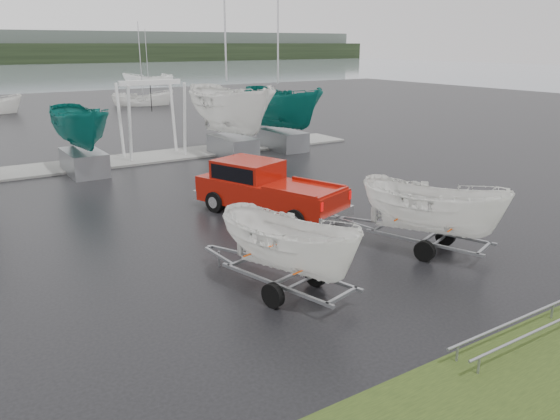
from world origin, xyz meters
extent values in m
plane|color=black|center=(0.00, 0.00, 0.00)|extent=(120.00, 120.00, 0.00)
cube|color=gray|center=(0.00, 13.00, 0.05)|extent=(30.00, 3.00, 0.12)
cube|color=maroon|center=(2.77, 0.84, 0.77)|extent=(3.71, 5.89, 0.91)
cube|color=maroon|center=(2.42, 1.78, 1.49)|extent=(2.43, 2.68, 0.82)
cube|color=black|center=(2.42, 1.78, 1.54)|extent=(2.37, 2.47, 0.53)
cube|color=silver|center=(3.74, -1.82, 0.48)|extent=(1.88, 0.83, 0.34)
cylinder|color=black|center=(1.28, 2.24, 0.38)|extent=(0.53, 0.82, 0.77)
cylinder|color=black|center=(3.00, 2.86, 0.38)|extent=(0.53, 0.82, 0.77)
cylinder|color=black|center=(2.53, -1.19, 0.38)|extent=(0.53, 0.82, 0.77)
cylinder|color=black|center=(4.25, -0.57, 0.38)|extent=(0.53, 0.82, 0.77)
cube|color=gray|center=(4.31, -5.02, 0.45)|extent=(1.31, 3.41, 0.08)
cube|color=gray|center=(5.35, -4.64, 0.45)|extent=(1.31, 3.41, 0.08)
cylinder|color=gray|center=(4.90, -5.02, 0.30)|extent=(1.53, 0.62, 0.08)
cylinder|color=black|center=(4.15, -5.29, 0.30)|extent=(0.37, 0.63, 0.60)
cylinder|color=black|center=(5.65, -4.75, 0.30)|extent=(0.37, 0.63, 0.60)
imported|color=white|center=(4.83, -4.83, 2.73)|extent=(2.18, 2.20, 4.48)
cube|color=#FD5508|center=(4.56, -4.08, 1.00)|extent=(1.47, 0.57, 0.03)
cube|color=#FD5508|center=(5.11, -5.58, 1.00)|extent=(1.47, 0.57, 0.03)
cube|color=gray|center=(-0.81, -5.10, 0.45)|extent=(0.99, 3.50, 0.08)
cube|color=gray|center=(0.25, -4.82, 0.45)|extent=(0.99, 3.50, 0.08)
cylinder|color=gray|center=(-0.23, -5.16, 0.30)|extent=(1.57, 0.48, 0.08)
cylinder|color=black|center=(-1.00, -5.36, 0.30)|extent=(0.33, 0.63, 0.60)
cylinder|color=black|center=(0.55, -4.95, 0.30)|extent=(0.33, 0.63, 0.60)
imported|color=white|center=(-0.28, -4.96, 2.59)|extent=(1.94, 1.97, 4.21)
cube|color=#FD5508|center=(-0.48, -4.19, 1.00)|extent=(1.51, 0.44, 0.03)
cube|color=#FD5508|center=(-0.08, -5.74, 1.00)|extent=(1.51, 0.44, 0.03)
cylinder|color=silver|center=(1.47, 12.20, 2.00)|extent=(0.16, 0.58, 3.99)
cylinder|color=silver|center=(1.47, 13.80, 2.00)|extent=(0.16, 0.58, 3.99)
cylinder|color=silver|center=(4.47, 12.20, 2.00)|extent=(0.16, 0.58, 3.99)
cylinder|color=silver|center=(4.47, 13.80, 2.00)|extent=(0.16, 0.58, 3.99)
cube|color=silver|center=(2.97, 13.00, 4.00)|extent=(3.30, 0.25, 0.25)
cube|color=gray|center=(-1.19, 11.20, 0.55)|extent=(1.60, 3.20, 1.10)
imported|color=#0E655D|center=(-1.19, 11.20, 3.97)|extent=(2.16, 2.21, 5.73)
cube|color=gray|center=(6.69, 11.00, 0.55)|extent=(1.60, 3.20, 1.10)
imported|color=white|center=(6.69, 11.00, 4.89)|extent=(2.85, 2.93, 7.58)
cylinder|color=#B2B2B7|center=(6.69, 11.50, 7.53)|extent=(0.10, 0.10, 7.00)
cube|color=gray|center=(10.17, 11.30, 0.55)|extent=(1.60, 3.20, 1.10)
imported|color=#0E655D|center=(10.17, 11.30, 4.52)|extent=(2.57, 2.64, 6.84)
cylinder|color=#B2B2B7|center=(10.17, 11.80, 7.25)|extent=(0.10, 0.10, 7.00)
cylinder|color=gray|center=(4.00, -9.25, 0.35)|extent=(7.00, 0.06, 0.06)
imported|color=white|center=(11.40, 38.71, 0.00)|extent=(3.02, 2.99, 6.08)
cylinder|color=#B2B2B7|center=(11.40, 38.71, 4.00)|extent=(0.08, 0.08, 8.00)
imported|color=white|center=(21.40, 64.82, 0.00)|extent=(3.69, 3.65, 7.37)
cylinder|color=#B2B2B7|center=(21.40, 64.82, 4.00)|extent=(0.08, 0.08, 8.00)
camera|label=1|loc=(-7.19, -15.22, 5.96)|focal=35.00mm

